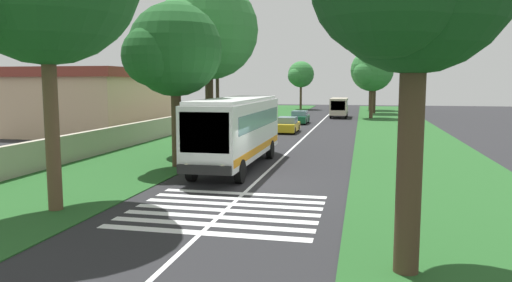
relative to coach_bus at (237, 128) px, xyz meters
name	(u,v)px	position (x,y,z in m)	size (l,w,h in m)	color
ground	(254,184)	(-3.85, -1.80, -2.15)	(160.00, 160.00, 0.00)	#262628
grass_verge_left	(194,140)	(11.15, 6.40, -2.13)	(120.00, 8.00, 0.04)	#235623
grass_verge_right	(411,146)	(11.15, -10.00, -2.13)	(120.00, 8.00, 0.04)	#235623
centre_line	(298,143)	(11.15, -1.80, -2.14)	(110.00, 0.16, 0.01)	silver
coach_bus	(237,128)	(0.00, 0.00, 0.00)	(11.16, 2.62, 3.73)	white
zebra_crossing	(226,210)	(-8.61, -1.80, -2.14)	(5.85, 6.80, 0.01)	silver
trailing_car_0	(288,125)	(18.96, 0.14, -1.48)	(4.30, 1.78, 1.43)	gold
trailing_car_1	(300,118)	(28.91, 0.29, -1.48)	(4.30, 1.78, 1.43)	#145933
trailing_minibus_0	(339,106)	(39.36, -3.51, -0.60)	(6.00, 2.14, 2.53)	#BFB299
roadside_tree_left_0	(174,53)	(-0.29, 3.36, 3.97)	(6.04, 4.95, 8.72)	#4C3826
roadside_tree_left_1	(300,75)	(57.98, 3.92, 3.63)	(5.43, 4.41, 8.09)	#4C3826
roadside_tree_left_2	(205,33)	(6.42, 3.84, 5.68)	(8.11, 6.68, 11.30)	#3D2D1E
roadside_tree_right_0	(374,62)	(48.62, -8.00, 5.33)	(6.65, 5.34, 10.28)	#3D2D1E
roadside_tree_right_1	(371,62)	(57.59, -7.62, 5.66)	(6.40, 5.16, 10.54)	#3D2D1E
roadside_tree_right_3	(371,71)	(38.64, -7.46, 3.84)	(5.93, 5.34, 8.74)	#4C3826
utility_pole	(217,85)	(8.09, 3.51, 2.20)	(0.24, 1.40, 8.33)	#473828
roadside_wall	(177,124)	(16.15, 9.80, -1.32)	(70.00, 0.40, 1.56)	#B2A893
roadside_building	(96,100)	(15.59, 17.38, 0.79)	(14.01, 10.42, 5.79)	beige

